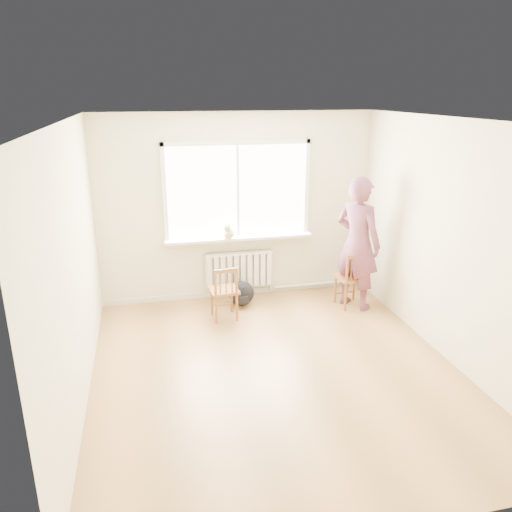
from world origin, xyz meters
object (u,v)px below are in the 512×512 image
chair_left (225,293)px  chair_right (352,279)px  cat (228,231)px  person (358,243)px  backpack (241,293)px

chair_left → chair_right: 1.84m
chair_right → cat: cat is taller
chair_left → chair_right: bearing=175.9°
person → cat: size_ratio=4.83×
chair_left → chair_right: chair_right is taller
person → cat: bearing=36.4°
cat → backpack: bearing=-41.9°
person → backpack: (-1.58, 0.37, -0.76)m
cat → backpack: 0.91m
chair_right → backpack: bearing=-20.2°
person → chair_right: bearing=73.8°
backpack → chair_left: bearing=-127.6°
chair_left → chair_right: (1.84, 0.01, 0.03)m
chair_left → cat: (0.17, 0.62, 0.67)m
person → cat: 1.82m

